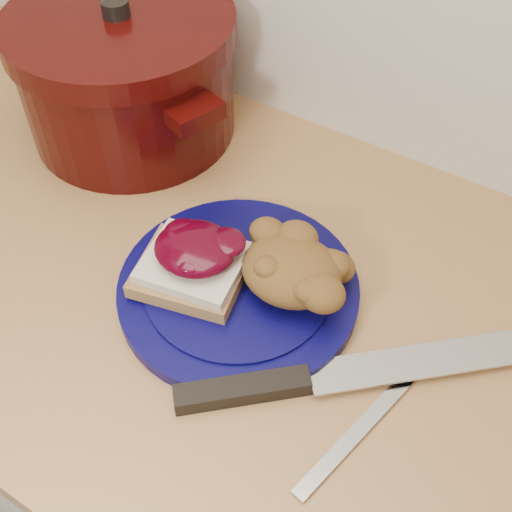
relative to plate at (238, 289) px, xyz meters
The scene contains 8 objects.
base_cabinet 0.48m from the plate, 168.97° to the left, with size 4.00×0.60×0.86m, color beige.
plate is the anchor object (origin of this frame).
sandwich 0.06m from the plate, 158.29° to the right, with size 0.13×0.12×0.06m.
stuffing_mound 0.07m from the plate, 25.42° to the left, with size 0.11×0.09×0.05m, color brown.
chef_knife 0.13m from the plate, 33.50° to the right, with size 0.28×0.26×0.02m.
butter_knife 0.20m from the plate, 20.94° to the right, with size 0.19×0.01×0.00m, color silver.
dutch_oven 0.34m from the plate, 148.74° to the left, with size 0.36×0.36×0.18m.
pepper_grinder 0.45m from the plate, 154.23° to the left, with size 0.07×0.07×0.13m.
Camera 1 is at (0.29, 1.14, 1.46)m, focal length 45.00 mm.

